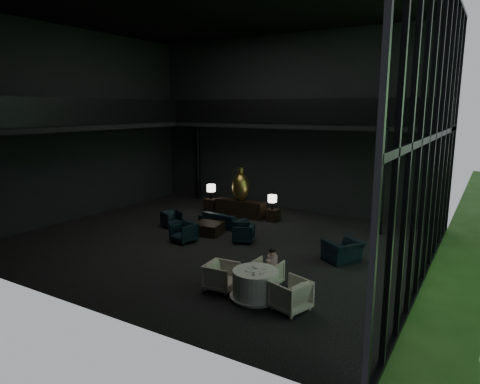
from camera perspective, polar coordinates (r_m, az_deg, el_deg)
The scene contains 35 objects.
floor at distance 15.58m, azimuth -3.21°, elevation -6.55°, with size 14.00×12.00×0.02m, color black.
ceiling at distance 15.20m, azimuth -3.57°, elevation 23.54°, with size 14.00×12.00×0.02m, color black.
wall_back at distance 20.10m, azimuth 6.43°, elevation 8.98°, with size 14.00×0.04×8.00m, color black.
wall_front at distance 10.48m, azimuth -22.33°, elevation 6.35°, with size 14.00×0.04×8.00m, color black.
wall_left at distance 19.68m, azimuth -20.65°, elevation 8.30°, with size 0.04×12.00×8.00m, color black.
curtain_wall at distance 12.36m, azimuth 24.50°, elevation 6.78°, with size 0.20×12.00×8.00m, color black, non-canonical shape.
mezzanine_left at distance 18.91m, azimuth -18.74°, elevation 8.34°, with size 2.00×12.00×0.25m, color black.
mezzanine_back at distance 18.78m, azimuth 7.95°, elevation 8.80°, with size 12.00×2.00×0.25m, color black.
railing_left at distance 18.14m, azimuth -16.77°, elevation 10.26°, with size 0.06×12.00×1.00m, color black.
railing_back at distance 17.85m, azimuth 6.71°, elevation 10.64°, with size 12.00×0.06×1.00m, color black.
column_nw at distance 22.56m, azimuth -5.65°, elevation 4.12°, with size 0.24×0.24×4.00m, color black.
column_ne at distance 16.87m, azimuth 18.35°, elevation 1.26°, with size 0.24×0.24×4.00m, color black.
console at distance 18.91m, azimuth 0.04°, elevation -2.21°, with size 2.31×0.52×0.73m, color black.
bronze_urn at distance 18.73m, azimuth 0.09°, elevation 0.74°, with size 0.77×0.77×1.44m.
side_table_left at distance 19.85m, azimuth -3.76°, elevation -1.76°, with size 0.56×0.56×0.61m, color black.
table_lamp_left at distance 19.66m, azimuth -3.87°, elevation 0.45°, with size 0.40×0.40×0.67m.
side_table_right at distance 18.22m, azimuth 4.44°, elevation -3.10°, with size 0.47×0.47×0.52m, color black.
table_lamp_right at distance 17.98m, azimuth 4.33°, elevation -0.97°, with size 0.37×0.37×0.63m.
sofa at distance 17.34m, azimuth -2.29°, elevation -3.41°, with size 1.92×0.56×0.75m, color black.
lounge_armchair_west at distance 17.53m, azimuth -9.11°, elevation -3.60°, with size 0.61×0.57×0.63m, color black.
lounge_armchair_east at distance 15.34m, azimuth 0.47°, elevation -5.45°, with size 0.68×0.63×0.70m, color black.
lounge_armchair_south at distance 15.47m, azimuth -7.52°, elevation -5.25°, with size 0.76×0.71×0.78m, color black.
window_armchair at distance 13.79m, azimuth 13.55°, elevation -7.23°, with size 1.04×0.68×0.91m, color black.
coffee_table at distance 16.37m, azimuth -4.22°, elevation -4.88°, with size 0.99×0.99×0.44m, color black.
dining_table at distance 10.99m, azimuth 2.07°, elevation -12.46°, with size 1.31×1.31×0.75m.
dining_chair_north at distance 11.76m, azimuth 3.60°, elevation -10.61°, with size 0.72×0.68×0.74m, color #ADA588.
dining_chair_east at distance 10.45m, azimuth 6.70°, elevation -13.16°, with size 0.85×0.80×0.87m, color #C4BC91.
dining_chair_west at distance 11.49m, azimuth -2.51°, elevation -10.95°, with size 0.79×0.74×0.81m, color beige.
child at distance 11.64m, azimuth 4.34°, elevation -8.89°, with size 0.28×0.28×0.59m.
plate_a at distance 10.81m, azimuth 1.36°, elevation -10.38°, with size 0.26×0.26×0.02m, color white.
plate_b at distance 10.98m, azimuth 3.42°, elevation -10.08°, with size 0.19×0.19×0.01m, color white.
saucer at distance 10.70m, azimuth 3.11°, elevation -10.64°, with size 0.15×0.15×0.01m, color white.
coffee_cup at distance 10.56m, azimuth 2.80°, elevation -10.75°, with size 0.08×0.08×0.06m, color white.
cereal_bowl at distance 10.96m, azimuth 2.06°, elevation -9.91°, with size 0.16×0.16×0.08m, color white.
cream_pot at distance 10.52m, azimuth 1.81°, elevation -10.83°, with size 0.07×0.07×0.08m, color #99999E.
Camera 1 is at (8.38, -12.26, 4.72)m, focal length 32.00 mm.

